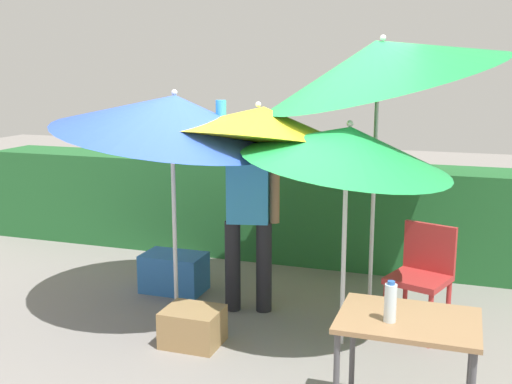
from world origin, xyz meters
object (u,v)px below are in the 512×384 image
object	(u,v)px
folding_table	(408,333)
bottle_water	(390,302)
umbrella_orange	(262,127)
crate_cardboard	(193,327)
person_vendor	(248,209)
chair_plastic	(422,272)
umbrella_rainbow	(173,116)
cooler_box	(174,272)
umbrella_yellow	(348,145)
umbrella_navy	(380,62)

from	to	relation	value
folding_table	bottle_water	bearing A→B (deg)	-139.58
umbrella_orange	bottle_water	bearing A→B (deg)	-52.83
crate_cardboard	bottle_water	xyz separation A→B (m)	(1.60, -0.82, 0.71)
person_vendor	chair_plastic	size ratio (longest dim) A/B	2.11
person_vendor	chair_plastic	xyz separation A→B (m)	(1.50, 0.04, -0.42)
chair_plastic	crate_cardboard	distance (m)	1.91
umbrella_rainbow	folding_table	world-z (taller)	umbrella_rainbow
bottle_water	crate_cardboard	bearing A→B (deg)	153.02
umbrella_orange	crate_cardboard	xyz separation A→B (m)	(-0.26, -0.96, -1.50)
cooler_box	bottle_water	xyz separation A→B (m)	(2.28, -1.85, 0.67)
umbrella_rainbow	umbrella_orange	xyz separation A→B (m)	(0.63, 0.46, -0.11)
umbrella_yellow	crate_cardboard	xyz separation A→B (m)	(-1.12, -0.41, -1.43)
umbrella_navy	folding_table	world-z (taller)	umbrella_navy
umbrella_rainbow	umbrella_navy	bearing A→B (deg)	25.24
umbrella_orange	crate_cardboard	world-z (taller)	umbrella_orange
umbrella_navy	folding_table	bearing A→B (deg)	-76.24
umbrella_orange	folding_table	distance (m)	2.44
umbrella_yellow	folding_table	size ratio (longest dim) A/B	2.32
umbrella_rainbow	chair_plastic	bearing A→B (deg)	9.41
umbrella_yellow	chair_plastic	size ratio (longest dim) A/B	2.09
person_vendor	chair_plastic	world-z (taller)	person_vendor
umbrella_yellow	folding_table	xyz separation A→B (m)	(0.59, -1.15, -0.93)
chair_plastic	cooler_box	xyz separation A→B (m)	(-2.35, 0.19, -0.32)
umbrella_yellow	umbrella_navy	distance (m)	1.05
umbrella_orange	bottle_water	size ratio (longest dim) A/B	8.55
umbrella_rainbow	folding_table	xyz separation A→B (m)	(2.08, -1.24, -1.11)
person_vendor	crate_cardboard	xyz separation A→B (m)	(-0.18, -0.81, -0.79)
folding_table	bottle_water	distance (m)	0.24
chair_plastic	bottle_water	distance (m)	1.70
umbrella_orange	cooler_box	bearing A→B (deg)	175.45
umbrella_orange	umbrella_navy	xyz separation A→B (m)	(0.96, 0.29, 0.55)
umbrella_orange	crate_cardboard	size ratio (longest dim) A/B	4.59
umbrella_rainbow	chair_plastic	world-z (taller)	umbrella_rainbow
umbrella_yellow	person_vendor	bearing A→B (deg)	157.18
person_vendor	crate_cardboard	bearing A→B (deg)	-102.54
person_vendor	cooler_box	distance (m)	1.16
person_vendor	folding_table	bearing A→B (deg)	-45.29
umbrella_navy	folding_table	xyz separation A→B (m)	(0.49, -1.99, -1.55)
crate_cardboard	folding_table	size ratio (longest dim) A/B	0.56
umbrella_rainbow	person_vendor	distance (m)	1.03
umbrella_navy	person_vendor	bearing A→B (deg)	-156.68
umbrella_rainbow	bottle_water	distance (m)	2.54
umbrella_orange	chair_plastic	bearing A→B (deg)	-4.77
umbrella_yellow	folding_table	bearing A→B (deg)	-62.84
crate_cardboard	umbrella_orange	bearing A→B (deg)	75.16
umbrella_rainbow	person_vendor	size ratio (longest dim) A/B	1.11
umbrella_navy	person_vendor	xyz separation A→B (m)	(-1.04, -0.45, -1.26)
crate_cardboard	umbrella_yellow	bearing A→B (deg)	20.28
umbrella_rainbow	umbrella_navy	world-z (taller)	umbrella_navy
umbrella_yellow	cooler_box	distance (m)	2.35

